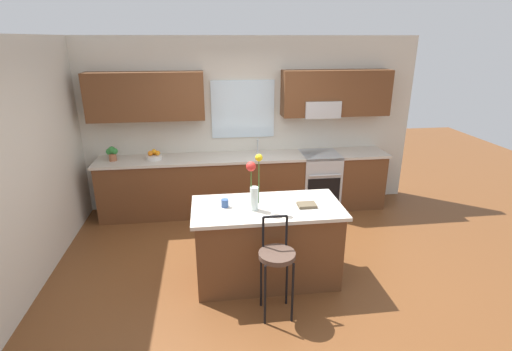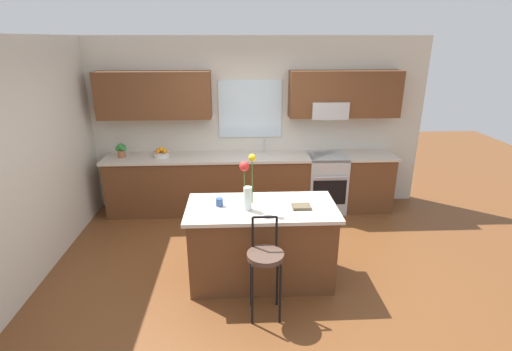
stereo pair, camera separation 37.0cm
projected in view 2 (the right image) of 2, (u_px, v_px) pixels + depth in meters
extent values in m
plane|color=brown|center=(256.00, 267.00, 4.72)|extent=(14.00, 14.00, 0.00)
cube|color=beige|center=(35.00, 158.00, 4.43)|extent=(0.12, 4.60, 2.70)
cube|color=beige|center=(250.00, 124.00, 6.20)|extent=(5.60, 0.12, 2.70)
cube|color=brown|center=(154.00, 95.00, 5.75)|extent=(1.70, 0.34, 0.70)
cube|color=brown|center=(345.00, 94.00, 5.88)|extent=(1.70, 0.34, 0.70)
cube|color=silver|center=(250.00, 109.00, 6.05)|extent=(1.00, 0.03, 0.90)
cube|color=#B7BABC|center=(328.00, 109.00, 5.91)|extent=(0.56, 0.36, 0.26)
cube|color=brown|center=(251.00, 184.00, 6.17)|extent=(4.50, 0.60, 0.88)
cube|color=beige|center=(251.00, 157.00, 6.01)|extent=(4.56, 0.64, 0.04)
cube|color=#B7BABC|center=(265.00, 160.00, 6.04)|extent=(0.54, 0.38, 0.11)
cylinder|color=#B7BABC|center=(264.00, 146.00, 6.13)|extent=(0.02, 0.02, 0.22)
cylinder|color=#B7BABC|center=(265.00, 140.00, 6.03)|extent=(0.02, 0.12, 0.02)
cube|color=#B7BABC|center=(325.00, 182.00, 6.19)|extent=(0.60, 0.60, 0.92)
cube|color=black|center=(329.00, 192.00, 5.94)|extent=(0.52, 0.02, 0.40)
cylinder|color=#B7BABC|center=(331.00, 177.00, 5.82)|extent=(0.50, 0.02, 0.02)
cube|color=brown|center=(261.00, 245.00, 4.36)|extent=(1.57, 0.74, 0.88)
cube|color=beige|center=(262.00, 208.00, 4.20)|extent=(1.65, 0.82, 0.04)
cylinder|color=black|center=(252.00, 296.00, 3.67)|extent=(0.02, 0.02, 0.66)
cylinder|color=black|center=(280.00, 295.00, 3.68)|extent=(0.02, 0.02, 0.66)
cylinder|color=black|center=(251.00, 279.00, 3.92)|extent=(0.02, 0.02, 0.66)
cylinder|color=black|center=(277.00, 278.00, 3.94)|extent=(0.02, 0.02, 0.66)
cylinder|color=#4C382D|center=(265.00, 256.00, 3.68)|extent=(0.36, 0.36, 0.05)
cylinder|color=black|center=(253.00, 232.00, 3.74)|extent=(0.02, 0.02, 0.32)
cylinder|color=black|center=(276.00, 232.00, 3.75)|extent=(0.02, 0.02, 0.32)
cylinder|color=black|center=(265.00, 217.00, 3.69)|extent=(0.23, 0.02, 0.02)
cylinder|color=silver|center=(248.00, 198.00, 4.07)|extent=(0.09, 0.09, 0.26)
cylinder|color=#3D722D|center=(252.00, 181.00, 4.00)|extent=(0.01, 0.01, 0.51)
sphere|color=yellow|center=(252.00, 158.00, 3.92)|extent=(0.08, 0.08, 0.08)
cylinder|color=#3D722D|center=(244.00, 185.00, 4.01)|extent=(0.01, 0.01, 0.42)
sphere|color=red|center=(244.00, 166.00, 3.94)|extent=(0.10, 0.10, 0.10)
cylinder|color=#33518C|center=(219.00, 202.00, 4.19)|extent=(0.08, 0.08, 0.09)
cube|color=brown|center=(301.00, 207.00, 4.15)|extent=(0.20, 0.15, 0.03)
cylinder|color=silver|center=(162.00, 155.00, 5.93)|extent=(0.24, 0.24, 0.06)
sphere|color=orange|center=(165.00, 151.00, 5.91)|extent=(0.07, 0.07, 0.07)
sphere|color=orange|center=(162.00, 150.00, 5.96)|extent=(0.08, 0.08, 0.08)
sphere|color=orange|center=(158.00, 151.00, 5.91)|extent=(0.08, 0.08, 0.08)
sphere|color=orange|center=(161.00, 149.00, 5.90)|extent=(0.07, 0.07, 0.07)
cylinder|color=#9E5B3D|center=(122.00, 154.00, 5.89)|extent=(0.11, 0.11, 0.11)
sphere|color=#2D7A33|center=(121.00, 147.00, 5.86)|extent=(0.10, 0.10, 0.10)
sphere|color=#2D7A33|center=(119.00, 148.00, 5.87)|extent=(0.10, 0.10, 0.10)
sphere|color=#2D7A33|center=(123.00, 148.00, 5.85)|extent=(0.09, 0.09, 0.09)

